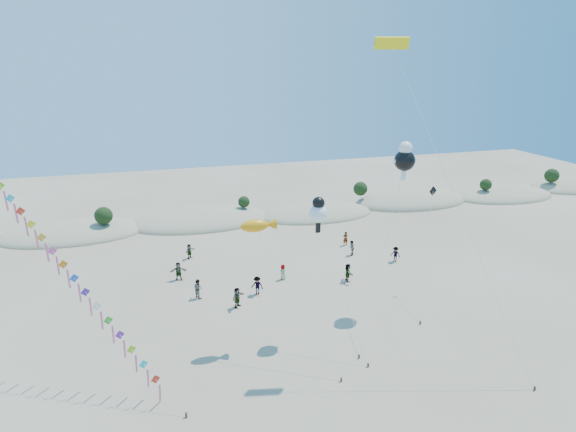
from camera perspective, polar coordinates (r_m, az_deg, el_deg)
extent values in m
ellipsoid|color=gray|center=(65.93, -24.16, -2.01)|extent=(17.60, 9.68, 3.00)
ellipsoid|color=#203D16|center=(65.67, -24.25, -1.33)|extent=(14.08, 6.34, 0.70)
ellipsoid|color=gray|center=(66.05, -10.28, -0.64)|extent=(19.00, 10.45, 3.40)
ellipsoid|color=#203D16|center=(65.76, -10.33, 0.14)|extent=(15.20, 6.84, 0.76)
ellipsoid|color=gray|center=(68.04, 3.35, 0.19)|extent=(16.40, 9.02, 2.80)
ellipsoid|color=#203D16|center=(67.81, 3.36, 0.81)|extent=(13.12, 5.90, 0.66)
ellipsoid|color=gray|center=(76.19, 14.32, 1.60)|extent=(18.00, 9.90, 3.80)
ellipsoid|color=#203D16|center=(75.92, 14.38, 2.36)|extent=(14.40, 6.48, 0.72)
ellipsoid|color=gray|center=(84.38, 24.18, 2.13)|extent=(16.80, 9.24, 3.00)
ellipsoid|color=#203D16|center=(84.19, 24.26, 2.67)|extent=(13.44, 6.05, 0.67)
ellipsoid|color=gray|center=(96.29, 31.00, 2.93)|extent=(17.60, 9.68, 3.20)
sphere|color=black|center=(63.54, -21.02, 0.03)|extent=(2.20, 2.20, 2.20)
sphere|color=black|center=(66.27, -5.24, 1.68)|extent=(1.60, 1.60, 1.60)
sphere|color=black|center=(72.86, 8.58, 3.22)|extent=(2.10, 2.10, 2.10)
sphere|color=black|center=(81.03, 22.39, 3.46)|extent=(1.80, 1.80, 1.80)
sphere|color=black|center=(91.29, 28.79, 4.22)|extent=(2.30, 2.30, 2.30)
cube|color=#3F2D1E|center=(32.28, -11.99, -22.08)|extent=(0.12, 0.12, 0.35)
cylinder|color=silver|center=(36.43, -28.42, -0.51)|extent=(17.92, 18.28, 21.13)
cube|color=red|center=(32.54, -15.43, -18.15)|extent=(1.17, 0.46, 1.23)
cube|color=#E46097|center=(33.23, -14.94, -19.61)|extent=(0.19, 0.45, 1.55)
cube|color=#1BC8CE|center=(32.68, -16.76, -16.47)|extent=(1.17, 0.46, 1.23)
cube|color=#E46097|center=(33.33, -16.26, -17.96)|extent=(0.19, 0.45, 1.55)
cube|color=#99D719|center=(32.86, -18.05, -14.80)|extent=(1.17, 0.46, 1.23)
cube|color=#E46097|center=(33.48, -17.55, -16.32)|extent=(0.19, 0.45, 1.55)
cube|color=purple|center=(33.08, -19.31, -13.14)|extent=(1.17, 0.46, 1.23)
cube|color=#E46097|center=(33.67, -18.80, -14.69)|extent=(0.19, 0.45, 1.55)
cube|color=green|center=(33.35, -20.54, -11.50)|extent=(1.17, 0.46, 1.23)
cube|color=#E46097|center=(33.91, -20.02, -13.07)|extent=(0.19, 0.45, 1.55)
cube|color=white|center=(33.65, -21.73, -9.88)|extent=(1.17, 0.46, 1.23)
cube|color=#E46097|center=(34.18, -21.20, -11.46)|extent=(0.19, 0.45, 1.55)
cube|color=#4F28A0|center=(34.00, -22.88, -8.30)|extent=(1.17, 0.46, 1.23)
cube|color=#E46097|center=(34.50, -22.35, -9.89)|extent=(0.19, 0.45, 1.55)
cube|color=blue|center=(34.39, -24.01, -6.74)|extent=(1.17, 0.46, 1.23)
cube|color=#E46097|center=(34.85, -23.47, -8.33)|extent=(0.19, 0.45, 1.55)
cube|color=orange|center=(34.81, -25.10, -5.21)|extent=(1.17, 0.46, 1.23)
cube|color=#E46097|center=(35.24, -24.56, -6.81)|extent=(0.19, 0.45, 1.55)
cube|color=#F64D9D|center=(35.27, -26.15, -3.73)|extent=(1.17, 0.46, 1.23)
cube|color=#E46097|center=(35.67, -25.62, -5.32)|extent=(0.19, 0.45, 1.55)
cube|color=gold|center=(35.76, -27.18, -2.28)|extent=(1.17, 0.46, 1.23)
cube|color=#E46097|center=(36.13, -26.64, -3.87)|extent=(0.19, 0.45, 1.55)
cube|color=yellow|center=(36.29, -28.17, -0.87)|extent=(1.17, 0.46, 1.23)
cube|color=#E46097|center=(36.63, -27.63, -2.45)|extent=(0.19, 0.45, 1.55)
cube|color=red|center=(36.85, -29.14, 0.50)|extent=(1.17, 0.46, 1.23)
cube|color=#E46097|center=(37.16, -28.60, -1.07)|extent=(0.19, 0.45, 1.55)
cube|color=#1BC8CE|center=(37.44, -30.07, 1.83)|extent=(1.17, 0.46, 1.23)
cube|color=#E46097|center=(37.72, -29.53, 0.27)|extent=(0.19, 0.45, 1.55)
cube|color=#99D719|center=(38.06, -30.98, 3.11)|extent=(1.17, 0.46, 1.23)
cube|color=#E46097|center=(38.31, -30.44, 1.57)|extent=(0.19, 0.45, 1.55)
cube|color=#3F2D1E|center=(34.59, 6.33, -18.71)|extent=(0.10, 0.10, 0.30)
cylinder|color=silver|center=(34.34, 0.99, -10.02)|extent=(4.31, 7.04, 9.27)
ellipsoid|color=orange|center=(35.12, -3.99, -1.17)|extent=(2.10, 0.92, 0.92)
cone|color=orange|center=(35.37, -2.13, -1.00)|extent=(0.84, 0.84, 0.84)
cube|color=#3F2D1E|center=(36.16, 9.48, -17.03)|extent=(0.10, 0.10, 0.30)
cylinder|color=silver|center=(35.77, 6.47, -8.49)|extent=(1.85, 6.04, 9.77)
sphere|color=white|center=(36.22, 3.61, 0.28)|extent=(1.41, 1.41, 1.41)
sphere|color=black|center=(35.97, 3.64, 1.56)|extent=(0.94, 0.94, 0.94)
cube|color=black|center=(36.57, 3.58, -1.37)|extent=(0.35, 0.18, 0.80)
cube|color=#3F2D1E|center=(36.93, 8.42, -16.15)|extent=(0.10, 0.10, 0.30)
cylinder|color=silver|center=(38.41, 11.23, -4.33)|extent=(6.95, 7.68, 12.81)
sphere|color=black|center=(41.43, 13.66, 6.40)|extent=(1.75, 1.75, 1.75)
sphere|color=white|center=(41.24, 13.76, 7.82)|extent=(1.14, 1.14, 1.14)
cube|color=white|center=(41.69, 13.53, 4.69)|extent=(0.35, 0.18, 0.80)
cube|color=white|center=(41.09, 12.80, 6.37)|extent=(0.60, 0.15, 0.25)
cube|color=white|center=(41.77, 14.50, 6.43)|extent=(0.60, 0.15, 0.25)
cube|color=#3F2D1E|center=(37.40, 27.20, -17.71)|extent=(0.10, 0.10, 0.30)
cylinder|color=silver|center=(33.84, 20.02, -0.04)|extent=(7.06, 9.58, 21.85)
cube|color=yellow|center=(34.55, 12.19, 19.40)|extent=(2.36, 0.96, 0.83)
cube|color=black|center=(34.57, 12.18, 19.40)|extent=(2.28, 0.58, 0.19)
cube|color=#3F2D1E|center=(42.04, 15.40, -12.08)|extent=(0.10, 0.10, 0.30)
cylinder|color=silver|center=(43.87, 16.14, -4.33)|extent=(4.61, 6.95, 9.28)
cube|color=black|center=(46.40, 16.81, 2.86)|extent=(0.94, 0.28, 0.96)
imported|color=slate|center=(45.09, -10.63, -8.45)|extent=(1.06, 1.12, 1.83)
imported|color=slate|center=(47.92, -0.60, -6.66)|extent=(0.91, 0.86, 1.56)
imported|color=slate|center=(43.02, -6.03, -9.58)|extent=(1.55, 1.62, 1.84)
imported|color=slate|center=(45.04, -3.67, -8.23)|extent=(1.33, 1.18, 1.79)
imported|color=slate|center=(47.82, 7.10, -6.67)|extent=(0.63, 1.73, 1.84)
imported|color=slate|center=(56.83, 6.81, -2.67)|extent=(0.62, 0.42, 1.67)
imported|color=slate|center=(54.04, 7.51, -3.79)|extent=(0.96, 1.04, 1.71)
imported|color=slate|center=(49.03, -12.86, -6.38)|extent=(1.71, 0.61, 1.82)
imported|color=slate|center=(53.24, 12.61, -4.44)|extent=(1.20, 1.22, 1.68)
imported|color=slate|center=(53.89, -11.59, -4.12)|extent=(1.36, 1.46, 1.63)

